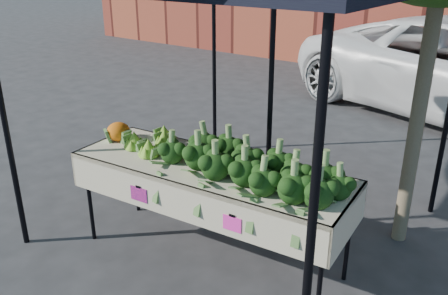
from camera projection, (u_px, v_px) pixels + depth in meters
ground at (213, 267)px, 4.10m from camera, size 90.00×90.00×0.00m
table at (210, 213)px, 4.07m from camera, size 2.47×1.03×0.90m
canopy at (242, 93)px, 4.22m from camera, size 3.16×3.16×2.74m
broccoli_heap at (251, 161)px, 3.65m from camera, size 1.62×0.59×0.28m
romanesco_cluster at (154, 136)px, 4.26m from camera, size 0.45×0.59×0.22m
cauliflower_pair at (118, 131)px, 4.41m from camera, size 0.22×0.22×0.19m
street_tree at (430, 40)px, 3.83m from camera, size 1.90×1.90×3.75m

